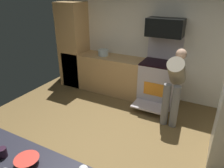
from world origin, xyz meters
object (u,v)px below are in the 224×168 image
(oven_range, at_px, (159,81))
(stock_pot, at_px, (103,53))
(mug_tea, at_px, (2,152))
(person_cook, at_px, (175,82))
(mixing_bowl_large, at_px, (27,161))
(microwave, at_px, (165,27))

(oven_range, relative_size, stock_pot, 5.97)
(mug_tea, bearing_deg, stock_pot, 103.72)
(person_cook, relative_size, mug_tea, 14.38)
(mixing_bowl_large, distance_m, stock_pot, 3.49)
(microwave, relative_size, mug_tea, 7.72)
(stock_pot, bearing_deg, microwave, 3.24)
(person_cook, bearing_deg, mug_tea, -111.07)
(oven_range, height_order, person_cook, oven_range)
(mixing_bowl_large, xyz_separation_m, stock_pot, (-1.10, 3.32, 0.04))
(oven_range, height_order, stock_pot, oven_range)
(mixing_bowl_large, bearing_deg, stock_pot, 108.30)
(oven_range, bearing_deg, mixing_bowl_large, -95.47)
(stock_pot, bearing_deg, mug_tea, -76.28)
(microwave, xyz_separation_m, stock_pot, (-1.41, -0.08, -0.69))
(oven_range, distance_m, mug_tea, 3.42)
(oven_range, distance_m, stock_pot, 1.49)
(oven_range, height_order, mixing_bowl_large, oven_range)
(oven_range, relative_size, mug_tea, 15.44)
(mug_tea, distance_m, stock_pot, 3.46)
(person_cook, bearing_deg, mixing_bowl_large, -106.04)
(mug_tea, bearing_deg, microwave, 80.21)
(mug_tea, bearing_deg, oven_range, 79.94)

